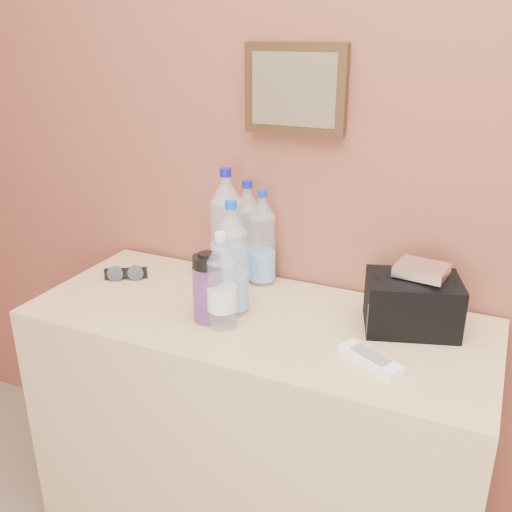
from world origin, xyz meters
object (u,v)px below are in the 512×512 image
(pet_large_a, at_px, (227,233))
(nalgene_bottle, at_px, (208,288))
(sunglasses, at_px, (126,274))
(ac_remote, at_px, (370,359))
(dresser, at_px, (256,433))
(pet_large_c, at_px, (247,237))
(pet_large_b, at_px, (262,243))
(toiletry_bag, at_px, (412,300))
(foil_packet, at_px, (422,270))
(pet_large_d, at_px, (232,264))
(pet_small, at_px, (222,286))

(pet_large_a, relative_size, nalgene_bottle, 1.84)
(sunglasses, xyz_separation_m, ac_remote, (0.84, -0.17, -0.01))
(dresser, bearing_deg, ac_remote, -17.39)
(pet_large_c, relative_size, nalgene_bottle, 1.63)
(pet_large_b, distance_m, toiletry_bag, 0.50)
(pet_large_c, distance_m, ac_remote, 0.60)
(sunglasses, relative_size, foil_packet, 1.09)
(pet_large_a, height_order, pet_large_d, pet_large_a)
(pet_large_b, bearing_deg, toiletry_bag, -12.52)
(nalgene_bottle, relative_size, sunglasses, 1.46)
(pet_large_d, height_order, ac_remote, pet_large_d)
(pet_large_b, relative_size, pet_small, 1.13)
(pet_large_c, height_order, pet_large_d, pet_large_d)
(pet_small, relative_size, nalgene_bottle, 1.34)
(pet_large_d, height_order, foil_packet, pet_large_d)
(dresser, bearing_deg, pet_large_b, 109.85)
(toiletry_bag, bearing_deg, pet_small, -174.58)
(nalgene_bottle, distance_m, foil_packet, 0.56)
(pet_large_d, relative_size, ac_remote, 1.93)
(pet_large_b, bearing_deg, nalgene_bottle, -96.15)
(nalgene_bottle, bearing_deg, dresser, 34.54)
(pet_large_b, bearing_deg, ac_remote, -37.24)
(pet_large_c, height_order, ac_remote, pet_large_c)
(pet_large_d, distance_m, toiletry_bag, 0.49)
(pet_large_a, distance_m, sunglasses, 0.36)
(pet_large_d, bearing_deg, pet_large_c, 104.47)
(pet_small, bearing_deg, dresser, 55.82)
(pet_large_c, bearing_deg, nalgene_bottle, -86.03)
(pet_large_d, xyz_separation_m, ac_remote, (0.42, -0.11, -0.13))
(pet_large_b, bearing_deg, pet_small, -86.41)
(pet_large_b, distance_m, pet_large_d, 0.22)
(pet_large_a, height_order, foil_packet, pet_large_a)
(pet_small, relative_size, foil_packet, 2.14)
(pet_large_b, xyz_separation_m, sunglasses, (-0.41, -0.16, -0.12))
(dresser, height_order, pet_large_c, pet_large_c)
(toiletry_bag, height_order, foil_packet, foil_packet)
(nalgene_bottle, relative_size, toiletry_bag, 0.83)
(dresser, distance_m, pet_large_c, 0.60)
(pet_large_c, xyz_separation_m, foil_packet, (0.55, -0.12, 0.03))
(ac_remote, bearing_deg, foil_packet, 101.24)
(pet_large_c, height_order, foil_packet, pet_large_c)
(pet_small, distance_m, foil_packet, 0.52)
(pet_small, xyz_separation_m, foil_packet, (0.48, 0.19, 0.06))
(pet_large_b, height_order, ac_remote, pet_large_b)
(pet_large_c, height_order, pet_small, pet_large_c)
(dresser, distance_m, ac_remote, 0.56)
(dresser, height_order, pet_large_a, pet_large_a)
(pet_large_c, bearing_deg, ac_remote, -34.54)
(sunglasses, bearing_deg, dresser, -37.32)
(sunglasses, bearing_deg, foil_packet, -27.81)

